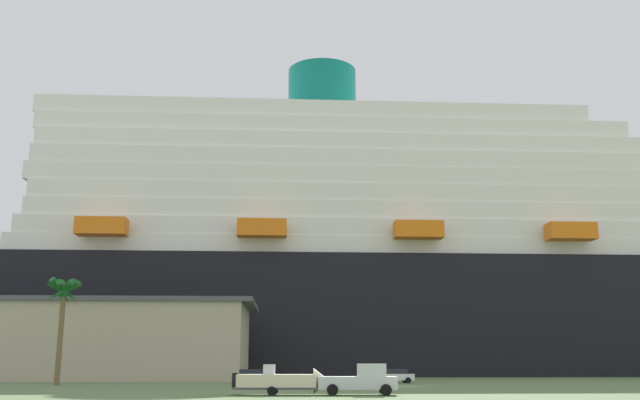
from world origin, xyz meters
The scene contains 7 objects.
ground_plane centered at (0.00, 30.00, 0.00)m, with size 600.00×600.00×0.00m, color #567042.
cruise_ship centered at (15.78, 64.00, 18.99)m, with size 224.95×52.06×65.58m.
pickup_truck centered at (-4.69, -19.67, 1.04)m, with size 5.60×2.29×2.20m.
small_boat_on_trailer centered at (-10.04, -19.66, 0.96)m, with size 7.91×2.21×2.15m.
palm_tree centered at (-34.92, 2.52, 8.88)m, with size 3.65×3.62×11.05m.
parked_car_silver_sedan centered at (-15.18, 5.96, 0.83)m, with size 4.30×2.22×1.58m.
parked_car_white_van centered at (0.31, 10.93, 0.83)m, with size 4.64×2.45×1.58m.
Camera 1 is at (-6.86, -72.58, 2.27)m, focal length 40.21 mm.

